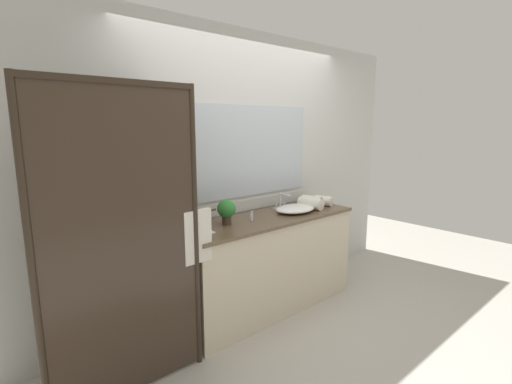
# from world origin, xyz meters

# --- Properties ---
(ground_plane) EXTENTS (8.00, 8.00, 0.00)m
(ground_plane) POSITION_xyz_m (0.00, 0.00, 0.00)
(ground_plane) COLOR #B7B2A8
(wall_back_with_mirror) EXTENTS (4.40, 0.06, 2.60)m
(wall_back_with_mirror) POSITION_xyz_m (0.00, 0.34, 1.30)
(wall_back_with_mirror) COLOR silver
(wall_back_with_mirror) RESTS_ON ground_plane
(vanity_cabinet) EXTENTS (1.80, 0.58, 0.90)m
(vanity_cabinet) POSITION_xyz_m (0.00, 0.01, 0.45)
(vanity_cabinet) COLOR beige
(vanity_cabinet) RESTS_ON ground_plane
(shower_enclosure) EXTENTS (1.20, 0.59, 2.00)m
(shower_enclosure) POSITION_xyz_m (-1.27, -0.19, 1.02)
(shower_enclosure) COLOR #2D2319
(shower_enclosure) RESTS_ON ground_plane
(sink_basin) EXTENTS (0.42, 0.31, 0.07)m
(sink_basin) POSITION_xyz_m (0.32, -0.04, 0.93)
(sink_basin) COLOR white
(sink_basin) RESTS_ON vanity_cabinet
(faucet) EXTENTS (0.17, 0.16, 0.16)m
(faucet) POSITION_xyz_m (0.32, 0.15, 0.96)
(faucet) COLOR silver
(faucet) RESTS_ON vanity_cabinet
(potted_plant) EXTENTS (0.16, 0.16, 0.21)m
(potted_plant) POSITION_xyz_m (-0.44, 0.04, 1.03)
(potted_plant) COLOR #473828
(potted_plant) RESTS_ON vanity_cabinet
(soap_dish) EXTENTS (0.10, 0.07, 0.04)m
(soap_dish) POSITION_xyz_m (-0.72, -0.09, 0.91)
(soap_dish) COLOR silver
(soap_dish) RESTS_ON vanity_cabinet
(amenity_bottle_conditioner) EXTENTS (0.03, 0.03, 0.08)m
(amenity_bottle_conditioner) POSITION_xyz_m (-0.79, -0.17, 0.94)
(amenity_bottle_conditioner) COLOR #4C7056
(amenity_bottle_conditioner) RESTS_ON vanity_cabinet
(amenity_bottle_shampoo) EXTENTS (0.03, 0.03, 0.09)m
(amenity_bottle_shampoo) POSITION_xyz_m (-0.22, -0.02, 0.94)
(amenity_bottle_shampoo) COLOR silver
(amenity_bottle_shampoo) RESTS_ON vanity_cabinet
(rolled_towel_near_edge) EXTENTS (0.14, 0.21, 0.10)m
(rolled_towel_near_edge) POSITION_xyz_m (0.76, -0.03, 0.95)
(rolled_towel_near_edge) COLOR silver
(rolled_towel_near_edge) RESTS_ON vanity_cabinet
(rolled_towel_middle) EXTENTS (0.14, 0.23, 0.11)m
(rolled_towel_middle) POSITION_xyz_m (0.65, 0.03, 0.95)
(rolled_towel_middle) COLOR silver
(rolled_towel_middle) RESTS_ON vanity_cabinet
(rolled_towel_far_edge) EXTENTS (0.13, 0.26, 0.11)m
(rolled_towel_far_edge) POSITION_xyz_m (0.54, -0.05, 0.96)
(rolled_towel_far_edge) COLOR silver
(rolled_towel_far_edge) RESTS_ON vanity_cabinet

